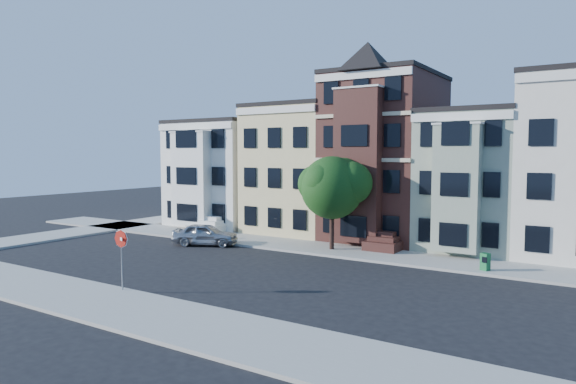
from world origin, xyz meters
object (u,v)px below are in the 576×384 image
Objects in this scene: fire_hydrant at (210,234)px; stop_sign at (122,256)px; street_tree at (332,192)px; parked_car at (205,234)px; newspaper_box at (485,262)px.

stop_sign is at bearing -65.17° from fire_hydrant.
parked_car is (-8.49, -2.80, -3.15)m from street_tree.
stop_sign is at bearing -103.73° from street_tree.
parked_car is 4.87× the size of newspaper_box.
parked_car is 7.23× the size of fire_hydrant.
parked_car is at bearing -151.62° from newspaper_box.
stop_sign reaches higher than fire_hydrant.
street_tree is 10.42m from newspaper_box.
parked_car is at bearing -161.75° from street_tree.
street_tree is at bearing -96.47° from parked_car.
newspaper_box is at bearing 0.34° from fire_hydrant.
stop_sign reaches higher than newspaper_box.
fire_hydrant is 14.40m from stop_sign.
parked_car is 12.46m from stop_sign.
parked_car is 18.41m from newspaper_box.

